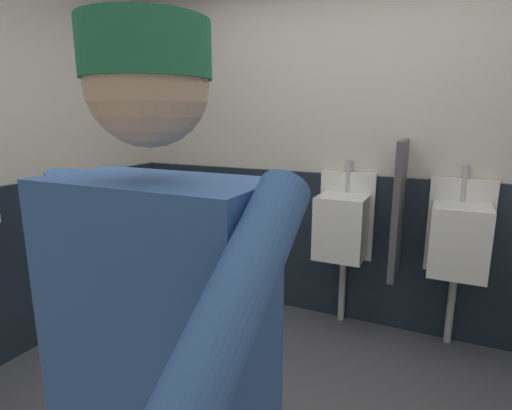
{
  "coord_description": "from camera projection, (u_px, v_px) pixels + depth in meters",
  "views": [
    {
      "loc": [
        0.63,
        -1.44,
        1.55
      ],
      "look_at": [
        0.06,
        -0.21,
        1.25
      ],
      "focal_mm": 28.46,
      "sensor_mm": 36.0,
      "label": 1
    }
  ],
  "objects": [
    {
      "name": "urinal_middle",
      "position": [
        459.0,
        239.0,
        2.6
      ],
      "size": [
        0.4,
        0.34,
        1.24
      ],
      "color": "white",
      "rests_on": "ground_plane"
    },
    {
      "name": "person",
      "position": [
        161.0,
        363.0,
        0.87
      ],
      "size": [
        0.68,
        0.6,
        1.72
      ],
      "color": "#2D3342",
      "rests_on": "ground_plane"
    },
    {
      "name": "urinal_left",
      "position": [
        343.0,
        226.0,
        2.91
      ],
      "size": [
        0.4,
        0.34,
        1.24
      ],
      "color": "white",
      "rests_on": "ground_plane"
    },
    {
      "name": "wall_back",
      "position": [
        353.0,
        143.0,
        2.99
      ],
      "size": [
        4.27,
        0.12,
        2.71
      ],
      "primitive_type": "cube",
      "color": "beige",
      "rests_on": "ground_plane"
    },
    {
      "name": "privacy_divider_panel",
      "position": [
        398.0,
        209.0,
        2.66
      ],
      "size": [
        0.04,
        0.4,
        0.9
      ],
      "primitive_type": "cube",
      "color": "#4C4C51"
    },
    {
      "name": "wainscot_band_back",
      "position": [
        346.0,
        248.0,
        3.09
      ],
      "size": [
        3.67,
        0.03,
        1.13
      ],
      "primitive_type": "cube",
      "color": "#19232D",
      "rests_on": "ground_plane"
    }
  ]
}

